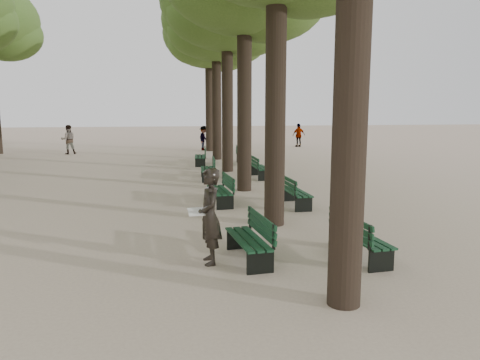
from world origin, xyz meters
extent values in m
plane|color=#C3AD94|center=(0.00, 0.00, 0.00)|extent=(120.00, 120.00, 0.00)
cylinder|color=#33261C|center=(1.50, -2.00, 3.75)|extent=(0.52, 0.52, 7.50)
cylinder|color=#33261C|center=(1.50, 3.00, 3.75)|extent=(0.52, 0.52, 7.50)
cylinder|color=#33261C|center=(1.50, 8.00, 3.75)|extent=(0.52, 0.52, 7.50)
cylinder|color=#33261C|center=(1.50, 13.00, 3.75)|extent=(0.52, 0.52, 7.50)
ellipsoid|color=#36581E|center=(1.50, 13.00, 7.70)|extent=(6.00, 6.00, 4.50)
cylinder|color=#33261C|center=(1.50, 18.00, 3.75)|extent=(0.52, 0.52, 7.50)
ellipsoid|color=#36581E|center=(1.50, 18.00, 7.70)|extent=(6.00, 6.00, 4.50)
cylinder|color=#33261C|center=(1.50, 23.00, 3.75)|extent=(0.52, 0.52, 7.50)
ellipsoid|color=#36581E|center=(1.50, 23.00, 7.70)|extent=(6.00, 6.00, 4.50)
cube|color=black|center=(0.35, 0.27, 0.23)|extent=(0.72, 1.85, 0.45)
cube|color=black|center=(0.35, 0.27, 0.45)|extent=(0.74, 1.85, 0.04)
cube|color=black|center=(0.63, 0.31, 0.72)|extent=(0.25, 1.79, 0.40)
cube|color=black|center=(0.35, 5.71, 0.23)|extent=(0.67, 1.84, 0.45)
cube|color=black|center=(0.35, 5.71, 0.45)|extent=(0.69, 1.84, 0.04)
cube|color=black|center=(0.63, 5.73, 0.72)|extent=(0.20, 1.80, 0.40)
cube|color=black|center=(0.35, 10.62, 0.23)|extent=(0.60, 1.82, 0.45)
cube|color=black|center=(0.35, 10.62, 0.45)|extent=(0.62, 1.82, 0.04)
cube|color=black|center=(0.63, 10.60, 0.72)|extent=(0.12, 1.80, 0.40)
cube|color=black|center=(0.35, 15.49, 0.23)|extent=(0.63, 1.83, 0.45)
cube|color=black|center=(0.35, 15.49, 0.45)|extent=(0.65, 1.83, 0.04)
cube|color=black|center=(0.63, 15.47, 0.72)|extent=(0.15, 1.80, 0.40)
cube|color=black|center=(2.65, 0.05, 0.23)|extent=(0.72, 1.85, 0.45)
cube|color=black|center=(2.65, 0.05, 0.45)|extent=(0.74, 1.85, 0.04)
cube|color=black|center=(2.37, 0.02, 0.72)|extent=(0.24, 1.79, 0.40)
cube|color=black|center=(2.65, 5.08, 0.23)|extent=(0.62, 1.83, 0.45)
cube|color=black|center=(2.65, 5.08, 0.45)|extent=(0.64, 1.83, 0.04)
cube|color=black|center=(2.37, 5.06, 0.72)|extent=(0.14, 1.80, 0.40)
cube|color=black|center=(2.65, 10.78, 0.23)|extent=(0.57, 1.81, 0.45)
cube|color=black|center=(2.65, 10.78, 0.45)|extent=(0.59, 1.81, 0.04)
cube|color=black|center=(2.37, 10.78, 0.72)|extent=(0.09, 1.80, 0.40)
cube|color=black|center=(2.65, 15.67, 0.23)|extent=(0.62, 1.83, 0.45)
cube|color=black|center=(2.65, 15.67, 0.45)|extent=(0.64, 1.83, 0.04)
cube|color=black|center=(2.37, 15.69, 0.72)|extent=(0.14, 1.80, 0.40)
imported|color=black|center=(-0.41, 0.24, 0.95)|extent=(0.44, 0.79, 1.89)
cube|color=white|center=(-0.66, 0.24, 1.05)|extent=(0.37, 0.29, 0.12)
imported|color=#262628|center=(1.12, 23.45, 0.84)|extent=(0.75, 1.12, 1.67)
imported|color=#262628|center=(-7.52, 22.18, 0.92)|extent=(0.96, 0.59, 1.84)
imported|color=#262628|center=(8.30, 25.11, 0.86)|extent=(1.06, 0.56, 1.72)
camera|label=1|loc=(-1.13, -8.63, 3.10)|focal=35.00mm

